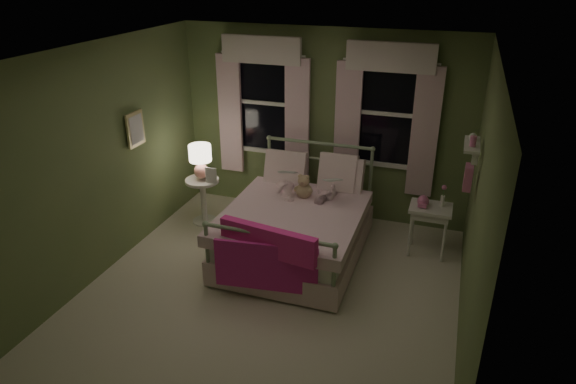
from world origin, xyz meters
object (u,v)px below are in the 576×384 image
(child_left, at_px, (287,167))
(nightstand_left, at_px, (203,195))
(child_right, at_px, (329,178))
(table_lamp, at_px, (200,158))
(bed, at_px, (297,227))
(nightstand_right, at_px, (430,214))
(teddy_bear, at_px, (304,188))

(child_left, height_order, nightstand_left, child_left)
(child_right, relative_size, table_lamp, 1.39)
(bed, relative_size, nightstand_right, 3.18)
(teddy_bear, distance_m, nightstand_right, 1.57)
(nightstand_right, bearing_deg, nightstand_left, -177.41)
(nightstand_left, relative_size, nightstand_right, 1.02)
(bed, xyz_separation_m, table_lamp, (-1.49, 0.40, 0.58))
(bed, bearing_deg, child_left, 123.42)
(teddy_bear, bearing_deg, nightstand_left, 175.02)
(child_right, distance_m, nightstand_right, 1.30)
(child_left, bearing_deg, nightstand_right, 160.15)
(bed, height_order, nightstand_left, bed)
(child_right, relative_size, nightstand_right, 1.02)
(nightstand_right, bearing_deg, table_lamp, -177.41)
(bed, height_order, nightstand_right, bed)
(table_lamp, bearing_deg, child_left, 1.39)
(teddy_bear, xyz_separation_m, nightstand_left, (-1.48, 0.13, -0.37))
(child_left, height_order, nightstand_right, child_left)
(teddy_bear, bearing_deg, table_lamp, 175.02)
(child_left, distance_m, child_right, 0.57)
(child_right, bearing_deg, teddy_bear, 44.04)
(child_left, distance_m, table_lamp, 1.20)
(child_right, height_order, teddy_bear, child_right)
(child_right, distance_m, nightstand_left, 1.83)
(nightstand_left, bearing_deg, table_lamp, -45.00)
(teddy_bear, height_order, nightstand_left, teddy_bear)
(nightstand_left, xyz_separation_m, table_lamp, (0.00, -0.00, 0.54))
(bed, relative_size, child_left, 2.52)
(nightstand_left, xyz_separation_m, nightstand_right, (3.01, 0.14, 0.13))
(child_left, xyz_separation_m, teddy_bear, (0.28, -0.16, -0.18))
(bed, bearing_deg, child_right, 57.61)
(bed, distance_m, child_left, 0.79)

